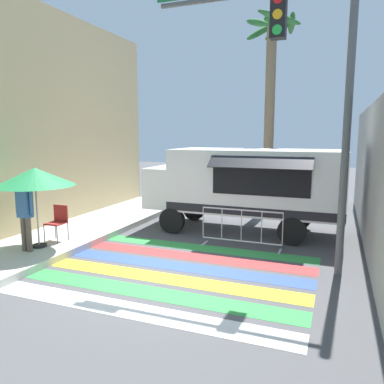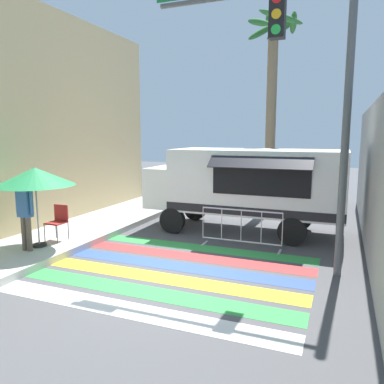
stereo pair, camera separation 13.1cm
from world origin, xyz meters
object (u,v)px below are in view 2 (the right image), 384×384
at_px(palm_tree, 272,84).
at_px(patio_umbrella, 35,177).
at_px(traffic_signal_pole, 307,70).
at_px(vendor_person, 25,209).
at_px(food_truck, 242,183).
at_px(folding_chair, 58,219).
at_px(barricade_front, 241,229).

bearing_deg(palm_tree, patio_umbrella, -121.27).
height_order(traffic_signal_pole, vendor_person, traffic_signal_pole).
bearing_deg(food_truck, traffic_signal_pole, -54.31).
xyz_separation_m(food_truck, patio_umbrella, (-4.22, -4.03, 0.42)).
bearing_deg(palm_tree, food_truck, -93.90).
xyz_separation_m(food_truck, traffic_signal_pole, (2.02, -2.81, 2.77)).
distance_m(folding_chair, palm_tree, 8.95).
bearing_deg(palm_tree, barricade_front, -87.65).
relative_size(patio_umbrella, folding_chair, 2.14).
height_order(folding_chair, barricade_front, folding_chair).
relative_size(patio_umbrella, palm_tree, 0.27).
xyz_separation_m(patio_umbrella, folding_chair, (0.05, 0.68, -1.20)).
bearing_deg(vendor_person, patio_umbrella, 83.65).
relative_size(traffic_signal_pole, palm_tree, 0.85).
bearing_deg(palm_tree, traffic_signal_pole, -73.56).
xyz_separation_m(traffic_signal_pole, patio_umbrella, (-6.24, -1.22, -2.35)).
distance_m(patio_umbrella, vendor_person, 0.84).
xyz_separation_m(food_truck, folding_chair, (-4.17, -3.35, -0.78)).
xyz_separation_m(vendor_person, barricade_front, (4.65, 2.70, -0.68)).
distance_m(food_truck, palm_tree, 4.67).
relative_size(food_truck, palm_tree, 0.80).
relative_size(traffic_signal_pole, patio_umbrella, 3.14).
height_order(patio_umbrella, folding_chair, patio_umbrella).
xyz_separation_m(folding_chair, barricade_front, (4.60, 1.64, -0.23)).
distance_m(vendor_person, palm_tree, 9.60).
xyz_separation_m(patio_umbrella, palm_tree, (4.44, 7.31, 2.89)).
bearing_deg(food_truck, folding_chair, -141.19).
xyz_separation_m(food_truck, barricade_front, (0.43, -1.71, -1.01)).
bearing_deg(traffic_signal_pole, food_truck, 125.69).
relative_size(patio_umbrella, barricade_front, 0.93).
bearing_deg(barricade_front, food_truck, 104.05).
relative_size(folding_chair, palm_tree, 0.13).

